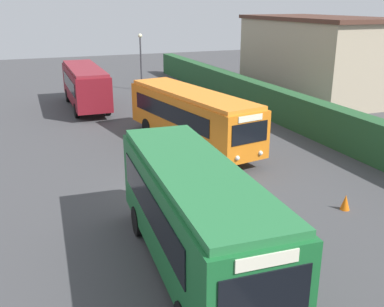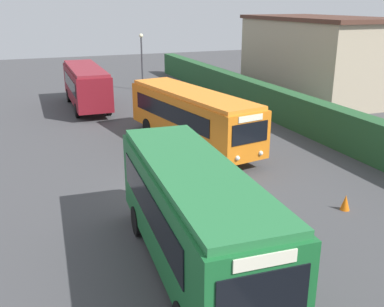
{
  "view_description": "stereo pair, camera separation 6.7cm",
  "coord_description": "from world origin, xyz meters",
  "px_view_note": "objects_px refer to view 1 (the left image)",
  "views": [
    {
      "loc": [
        16.12,
        -5.75,
        7.52
      ],
      "look_at": [
        0.12,
        0.6,
        1.64
      ],
      "focal_mm": 41.74,
      "sensor_mm": 36.0,
      "label": 1
    },
    {
      "loc": [
        16.15,
        -5.69,
        7.52
      ],
      "look_at": [
        0.12,
        0.6,
        1.64
      ],
      "focal_mm": 41.74,
      "sensor_mm": 36.0,
      "label": 2
    }
  ],
  "objects_px": {
    "bus_orange": "(191,115)",
    "person_left": "(285,241)",
    "bus_maroon": "(85,84)",
    "bus_green": "(195,213)",
    "lamppost": "(141,55)",
    "traffic_cone": "(345,202)"
  },
  "relations": [
    {
      "from": "bus_maroon",
      "to": "person_left",
      "type": "distance_m",
      "value": 23.66
    },
    {
      "from": "person_left",
      "to": "bus_maroon",
      "type": "bearing_deg",
      "value": 76.31
    },
    {
      "from": "bus_maroon",
      "to": "person_left",
      "type": "height_order",
      "value": "bus_maroon"
    },
    {
      "from": "bus_green",
      "to": "bus_maroon",
      "type": "bearing_deg",
      "value": -177.93
    },
    {
      "from": "bus_maroon",
      "to": "person_left",
      "type": "bearing_deg",
      "value": -174.27
    },
    {
      "from": "bus_orange",
      "to": "bus_green",
      "type": "height_order",
      "value": "bus_green"
    },
    {
      "from": "person_left",
      "to": "lamppost",
      "type": "xyz_separation_m",
      "value": [
        -29.02,
        3.77,
        2.17
      ]
    },
    {
      "from": "bus_green",
      "to": "traffic_cone",
      "type": "xyz_separation_m",
      "value": [
        -1.65,
        6.85,
        -1.58
      ]
    },
    {
      "from": "bus_maroon",
      "to": "bus_green",
      "type": "bearing_deg",
      "value": 179.73
    },
    {
      "from": "person_left",
      "to": "lamppost",
      "type": "relative_size",
      "value": 0.36
    },
    {
      "from": "bus_maroon",
      "to": "bus_orange",
      "type": "distance_m",
      "value": 12.01
    },
    {
      "from": "bus_maroon",
      "to": "lamppost",
      "type": "xyz_separation_m",
      "value": [
        -5.45,
        5.75,
        1.35
      ]
    },
    {
      "from": "bus_green",
      "to": "person_left",
      "type": "distance_m",
      "value": 2.79
    },
    {
      "from": "bus_green",
      "to": "lamppost",
      "type": "bearing_deg",
      "value": 170.77
    },
    {
      "from": "bus_orange",
      "to": "person_left",
      "type": "xyz_separation_m",
      "value": [
        12.2,
        -1.88,
        -0.8
      ]
    },
    {
      "from": "bus_green",
      "to": "bus_orange",
      "type": "bearing_deg",
      "value": 162.17
    },
    {
      "from": "bus_orange",
      "to": "lamppost",
      "type": "height_order",
      "value": "lamppost"
    },
    {
      "from": "bus_green",
      "to": "person_left",
      "type": "height_order",
      "value": "bus_green"
    },
    {
      "from": "bus_green",
      "to": "traffic_cone",
      "type": "relative_size",
      "value": 14.66
    },
    {
      "from": "traffic_cone",
      "to": "lamppost",
      "type": "bearing_deg",
      "value": -178.65
    },
    {
      "from": "bus_maroon",
      "to": "bus_orange",
      "type": "relative_size",
      "value": 0.88
    },
    {
      "from": "bus_maroon",
      "to": "bus_orange",
      "type": "height_order",
      "value": "bus_maroon"
    }
  ]
}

